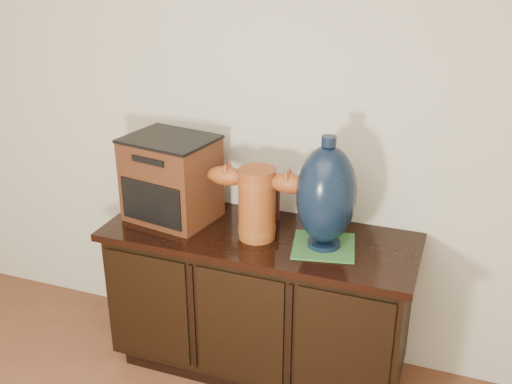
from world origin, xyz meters
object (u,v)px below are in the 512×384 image
at_px(lamp_base, 326,196).
at_px(terracotta_vessel, 257,199).
at_px(tv_radio, 171,178).
at_px(spray_can, 273,201).
at_px(sideboard, 259,301).

bearing_deg(lamp_base, terracotta_vessel, -177.65).
bearing_deg(lamp_base, tv_radio, 176.59).
height_order(lamp_base, spray_can, lamp_base).
distance_m(lamp_base, spray_can, 0.39).
distance_m(sideboard, tv_radio, 0.73).
distance_m(terracotta_vessel, spray_can, 0.23).
bearing_deg(sideboard, tv_radio, 176.80).
bearing_deg(terracotta_vessel, sideboard, 90.00).
relative_size(terracotta_vessel, tv_radio, 1.03).
bearing_deg(lamp_base, spray_can, 147.16).
height_order(tv_radio, spray_can, tv_radio).
height_order(tv_radio, lamp_base, lamp_base).
relative_size(tv_radio, spray_can, 2.42).
height_order(sideboard, tv_radio, tv_radio).
relative_size(tv_radio, lamp_base, 0.90).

